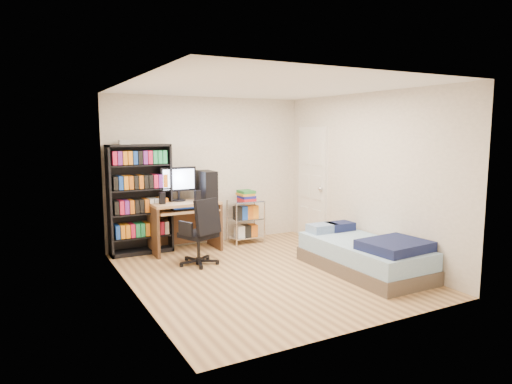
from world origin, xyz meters
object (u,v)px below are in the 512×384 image
office_chair (201,244)px  bed (365,255)px  media_shelf (140,198)px  computer_desk (190,205)px

office_chair → bed: office_chair is taller
media_shelf → bed: media_shelf is taller
media_shelf → office_chair: 1.33m
media_shelf → computer_desk: (0.77, -0.15, -0.16)m
computer_desk → bed: bearing=-53.1°
media_shelf → computer_desk: size_ratio=1.32×
media_shelf → office_chair: (0.60, -1.03, -0.57)m
computer_desk → office_chair: 0.99m
office_chair → bed: size_ratio=0.52×
computer_desk → bed: 2.89m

